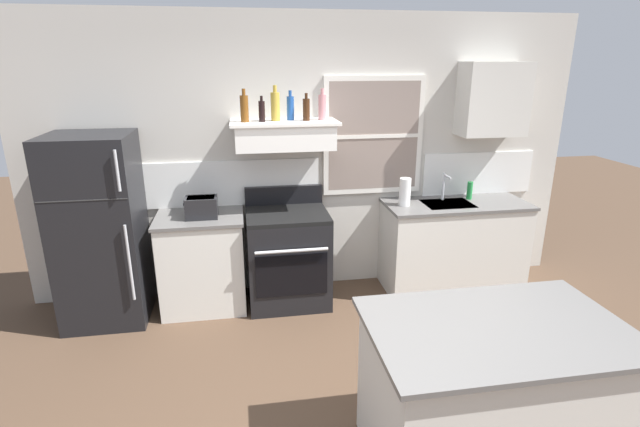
% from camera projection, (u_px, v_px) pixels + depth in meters
% --- Properties ---
extents(back_wall, '(5.40, 0.11, 2.70)m').
position_uv_depth(back_wall, '(311.00, 157.00, 4.69)').
color(back_wall, beige).
rests_on(back_wall, ground_plane).
extents(refrigerator, '(0.70, 0.72, 1.68)m').
position_uv_depth(refrigerator, '(100.00, 230.00, 4.18)').
color(refrigerator, black).
rests_on(refrigerator, ground_plane).
extents(counter_left_of_stove, '(0.79, 0.63, 0.91)m').
position_uv_depth(counter_left_of_stove, '(203.00, 261.00, 4.49)').
color(counter_left_of_stove, silver).
rests_on(counter_left_of_stove, ground_plane).
extents(toaster, '(0.30, 0.20, 0.19)m').
position_uv_depth(toaster, '(202.00, 207.00, 4.27)').
color(toaster, black).
rests_on(toaster, counter_left_of_stove).
extents(stove_range, '(0.76, 0.69, 1.09)m').
position_uv_depth(stove_range, '(288.00, 256.00, 4.58)').
color(stove_range, black).
rests_on(stove_range, ground_plane).
extents(range_hood_shelf, '(0.96, 0.52, 0.24)m').
position_uv_depth(range_hood_shelf, '(284.00, 134.00, 4.31)').
color(range_hood_shelf, white).
extents(bottle_amber_wine, '(0.07, 0.07, 0.28)m').
position_uv_depth(bottle_amber_wine, '(244.00, 108.00, 4.14)').
color(bottle_amber_wine, brown).
rests_on(bottle_amber_wine, range_hood_shelf).
extents(bottle_balsamic_dark, '(0.06, 0.06, 0.22)m').
position_uv_depth(bottle_balsamic_dark, '(262.00, 111.00, 4.17)').
color(bottle_balsamic_dark, black).
rests_on(bottle_balsamic_dark, range_hood_shelf).
extents(bottle_champagne_gold_foil, '(0.08, 0.08, 0.31)m').
position_uv_depth(bottle_champagne_gold_foil, '(275.00, 106.00, 4.22)').
color(bottle_champagne_gold_foil, '#B29333').
rests_on(bottle_champagne_gold_foil, range_hood_shelf).
extents(bottle_blue_liqueur, '(0.07, 0.07, 0.26)m').
position_uv_depth(bottle_blue_liqueur, '(290.00, 108.00, 4.27)').
color(bottle_blue_liqueur, '#1E478C').
rests_on(bottle_blue_liqueur, range_hood_shelf).
extents(bottle_brown_stout, '(0.06, 0.06, 0.24)m').
position_uv_depth(bottle_brown_stout, '(306.00, 109.00, 4.24)').
color(bottle_brown_stout, '#381E0F').
rests_on(bottle_brown_stout, range_hood_shelf).
extents(bottle_rose_pink, '(0.07, 0.07, 0.28)m').
position_uv_depth(bottle_rose_pink, '(322.00, 107.00, 4.29)').
color(bottle_rose_pink, '#C67F84').
rests_on(bottle_rose_pink, range_hood_shelf).
extents(counter_right_with_sink, '(1.43, 0.63, 0.91)m').
position_uv_depth(counter_right_with_sink, '(453.00, 245.00, 4.89)').
color(counter_right_with_sink, silver).
rests_on(counter_right_with_sink, ground_plane).
extents(sink_faucet, '(0.03, 0.17, 0.28)m').
position_uv_depth(sink_faucet, '(444.00, 184.00, 4.77)').
color(sink_faucet, silver).
rests_on(sink_faucet, counter_right_with_sink).
extents(paper_towel_roll, '(0.11, 0.11, 0.27)m').
position_uv_depth(paper_towel_roll, '(405.00, 192.00, 4.62)').
color(paper_towel_roll, white).
rests_on(paper_towel_roll, counter_right_with_sink).
extents(dish_soap_bottle, '(0.06, 0.06, 0.18)m').
position_uv_depth(dish_soap_bottle, '(470.00, 190.00, 4.84)').
color(dish_soap_bottle, '#268C3F').
rests_on(dish_soap_bottle, counter_right_with_sink).
extents(kitchen_island, '(1.40, 0.90, 0.91)m').
position_uv_depth(kitchen_island, '(489.00, 396.00, 2.69)').
color(kitchen_island, silver).
rests_on(kitchen_island, ground_plane).
extents(upper_cabinet_right, '(0.64, 0.32, 0.70)m').
position_uv_depth(upper_cabinet_right, '(493.00, 99.00, 4.63)').
color(upper_cabinet_right, silver).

